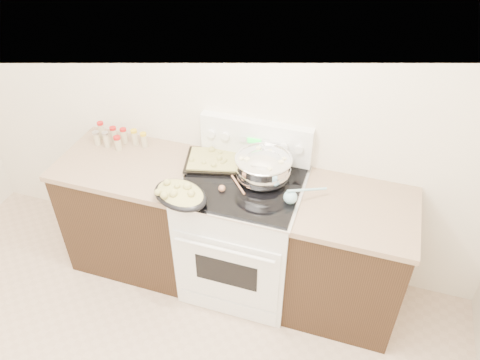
% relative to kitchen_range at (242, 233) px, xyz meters
% --- Properties ---
extents(room_shell, '(4.10, 3.60, 2.75)m').
position_rel_kitchen_range_xyz_m(room_shell, '(-0.35, -1.42, 1.21)').
color(room_shell, white).
rests_on(room_shell, ground).
extents(counter_left, '(0.93, 0.67, 0.92)m').
position_rel_kitchen_range_xyz_m(counter_left, '(-0.83, 0.01, -0.03)').
color(counter_left, black).
rests_on(counter_left, ground).
extents(counter_right, '(0.73, 0.67, 0.92)m').
position_rel_kitchen_range_xyz_m(counter_right, '(0.73, 0.01, -0.03)').
color(counter_right, black).
rests_on(counter_right, ground).
extents(kitchen_range, '(0.78, 0.73, 1.22)m').
position_rel_kitchen_range_xyz_m(kitchen_range, '(0.00, 0.00, 0.00)').
color(kitchen_range, white).
rests_on(kitchen_range, ground).
extents(mixing_bowl, '(0.45, 0.45, 0.21)m').
position_rel_kitchen_range_xyz_m(mixing_bowl, '(0.11, 0.07, 0.54)').
color(mixing_bowl, silver).
rests_on(mixing_bowl, kitchen_range).
extents(roasting_pan, '(0.44, 0.37, 0.11)m').
position_rel_kitchen_range_xyz_m(roasting_pan, '(-0.30, -0.29, 0.50)').
color(roasting_pan, black).
rests_on(roasting_pan, kitchen_range).
extents(baking_sheet, '(0.49, 0.39, 0.06)m').
position_rel_kitchen_range_xyz_m(baking_sheet, '(-0.22, 0.15, 0.47)').
color(baking_sheet, black).
rests_on(baking_sheet, kitchen_range).
extents(wooden_spoon, '(0.17, 0.20, 0.04)m').
position_rel_kitchen_range_xyz_m(wooden_spoon, '(-0.07, -0.09, 0.46)').
color(wooden_spoon, '#BB7A55').
rests_on(wooden_spoon, kitchen_range).
extents(blue_ladle, '(0.24, 0.20, 0.10)m').
position_rel_kitchen_range_xyz_m(blue_ladle, '(0.34, -0.08, 0.49)').
color(blue_ladle, '#8CC2D1').
rests_on(blue_ladle, kitchen_range).
extents(spice_jars, '(0.39, 0.15, 0.13)m').
position_rel_kitchen_range_xyz_m(spice_jars, '(-1.00, 0.17, 0.49)').
color(spice_jars, '#BFB28C').
rests_on(spice_jars, counter_left).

